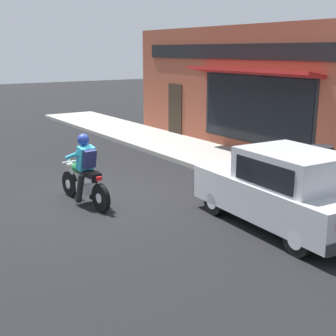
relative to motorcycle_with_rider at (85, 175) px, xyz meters
The scene contains 6 objects.
ground_plane 0.85m from the motorcycle_with_rider, 18.12° to the left, with size 80.00×80.00×0.00m, color black.
sidewalk_curb 6.14m from the motorcycle_with_rider, 31.11° to the left, with size 2.60×22.00×0.14m, color #9E9B93.
storefront_building 7.46m from the motorcycle_with_rider, 22.55° to the left, with size 1.25×11.23×4.20m.
motorcycle_with_rider is the anchor object (origin of this frame).
car_hatchback 4.38m from the motorcycle_with_rider, 52.58° to the right, with size 1.83×3.86×1.57m.
trash_bin 5.78m from the motorcycle_with_rider, 22.30° to the right, with size 0.56×0.56×0.98m.
Camera 1 is at (-4.50, -9.65, 3.41)m, focal length 50.00 mm.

